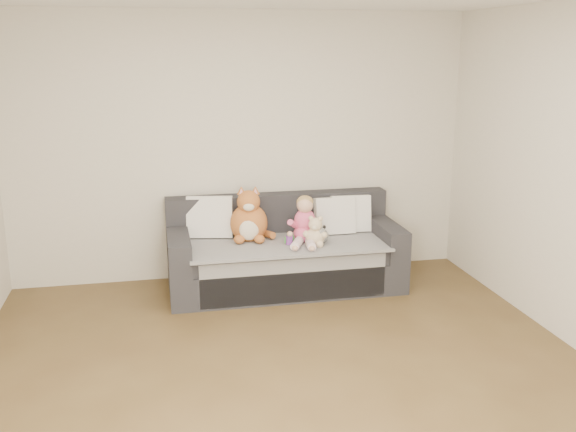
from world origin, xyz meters
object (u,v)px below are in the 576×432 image
at_px(sofa, 284,255).
at_px(teddy_bear, 315,234).
at_px(sippy_cup, 289,238).
at_px(plush_cat, 249,220).
at_px(toddler, 305,223).

bearing_deg(sofa, teddy_bear, -47.57).
distance_m(teddy_bear, sippy_cup, 0.25).
bearing_deg(sofa, plush_cat, 172.55).
height_order(toddler, plush_cat, plush_cat).
bearing_deg(plush_cat, sippy_cup, -26.03).
bearing_deg(teddy_bear, sippy_cup, -176.52).
bearing_deg(plush_cat, toddler, -13.03).
height_order(sofa, sippy_cup, sofa).
xyz_separation_m(toddler, sippy_cup, (-0.16, -0.04, -0.13)).
height_order(sofa, teddy_bear, sofa).
bearing_deg(sippy_cup, toddler, 14.20).
bearing_deg(sofa, toddler, -40.26).
relative_size(toddler, teddy_bear, 1.60).
height_order(plush_cat, teddy_bear, plush_cat).
distance_m(plush_cat, teddy_bear, 0.65).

